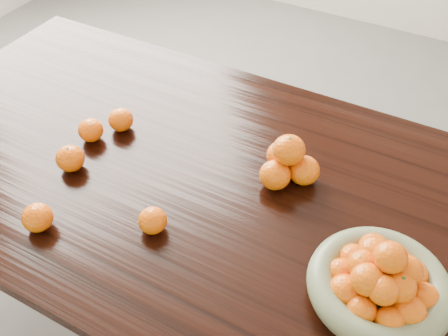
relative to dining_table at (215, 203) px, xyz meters
The scene contains 9 objects.
ground 0.66m from the dining_table, ahead, with size 5.00×5.00×0.00m, color #585653.
dining_table is the anchor object (origin of this frame).
fruit_bowl 0.51m from the dining_table, 16.20° to the right, with size 0.30×0.30×0.16m.
orange_pyramid 0.24m from the dining_table, 32.13° to the left, with size 0.16×0.16×0.14m.
loose_orange_0 0.41m from the dining_table, 158.43° to the right, with size 0.08×0.08×0.07m, color orange.
loose_orange_1 0.46m from the dining_table, 130.85° to the right, with size 0.07×0.07×0.07m, color orange.
loose_orange_2 0.25m from the dining_table, 102.70° to the right, with size 0.07×0.07×0.06m, color orange.
loose_orange_3 0.41m from the dining_table, behind, with size 0.07×0.07×0.07m, color orange.
loose_orange_4 0.37m from the dining_table, behind, with size 0.07×0.07×0.07m, color orange.
Camera 1 is at (0.46, -0.80, 1.69)m, focal length 40.00 mm.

